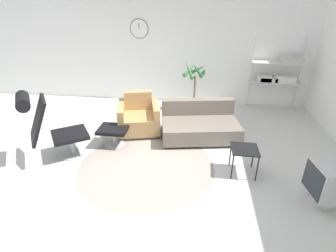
{
  "coord_description": "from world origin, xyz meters",
  "views": [
    {
      "loc": [
        0.86,
        -3.63,
        2.45
      ],
      "look_at": [
        0.35,
        0.25,
        0.55
      ],
      "focal_mm": 28.0,
      "sensor_mm": 36.0,
      "label": 1
    }
  ],
  "objects_px": {
    "side_table": "(245,152)",
    "potted_plant": "(195,85)",
    "lounge_chair": "(47,122)",
    "couch_low": "(199,125)",
    "crt_television": "(328,183)",
    "armchair_red": "(139,118)",
    "ottoman": "(113,132)",
    "shelf_unit": "(278,75)"
  },
  "relations": [
    {
      "from": "side_table",
      "to": "potted_plant",
      "type": "xyz_separation_m",
      "value": [
        -0.85,
        2.54,
        0.24
      ]
    },
    {
      "from": "lounge_chair",
      "to": "couch_low",
      "type": "bearing_deg",
      "value": 80.46
    },
    {
      "from": "couch_low",
      "to": "crt_television",
      "type": "bearing_deg",
      "value": 124.75
    },
    {
      "from": "lounge_chair",
      "to": "armchair_red",
      "type": "relative_size",
      "value": 1.23
    },
    {
      "from": "lounge_chair",
      "to": "crt_television",
      "type": "distance_m",
      "value": 4.16
    },
    {
      "from": "side_table",
      "to": "potted_plant",
      "type": "relative_size",
      "value": 0.36
    },
    {
      "from": "armchair_red",
      "to": "ottoman",
      "type": "bearing_deg",
      "value": 46.88
    },
    {
      "from": "shelf_unit",
      "to": "potted_plant",
      "type": "bearing_deg",
      "value": -171.46
    },
    {
      "from": "shelf_unit",
      "to": "ottoman",
      "type": "bearing_deg",
      "value": -146.15
    },
    {
      "from": "lounge_chair",
      "to": "ottoman",
      "type": "bearing_deg",
      "value": 90.0
    },
    {
      "from": "side_table",
      "to": "potted_plant",
      "type": "height_order",
      "value": "potted_plant"
    },
    {
      "from": "ottoman",
      "to": "couch_low",
      "type": "relative_size",
      "value": 0.33
    },
    {
      "from": "side_table",
      "to": "armchair_red",
      "type": "bearing_deg",
      "value": 147.69
    },
    {
      "from": "potted_plant",
      "to": "shelf_unit",
      "type": "xyz_separation_m",
      "value": [
        1.92,
        0.29,
        0.24
      ]
    },
    {
      "from": "lounge_chair",
      "to": "crt_television",
      "type": "bearing_deg",
      "value": 47.45
    },
    {
      "from": "ottoman",
      "to": "side_table",
      "type": "relative_size",
      "value": 1.22
    },
    {
      "from": "lounge_chair",
      "to": "side_table",
      "type": "bearing_deg",
      "value": 55.07
    },
    {
      "from": "couch_low",
      "to": "side_table",
      "type": "distance_m",
      "value": 1.35
    },
    {
      "from": "crt_television",
      "to": "couch_low",
      "type": "bearing_deg",
      "value": 37.42
    },
    {
      "from": "shelf_unit",
      "to": "side_table",
      "type": "bearing_deg",
      "value": -110.63
    },
    {
      "from": "ottoman",
      "to": "potted_plant",
      "type": "xyz_separation_m",
      "value": [
        1.4,
        1.94,
        0.35
      ]
    },
    {
      "from": "ottoman",
      "to": "armchair_red",
      "type": "bearing_deg",
      "value": 60.84
    },
    {
      "from": "ottoman",
      "to": "couch_low",
      "type": "bearing_deg",
      "value": 19.3
    },
    {
      "from": "shelf_unit",
      "to": "crt_television",
      "type": "bearing_deg",
      "value": -91.28
    },
    {
      "from": "side_table",
      "to": "shelf_unit",
      "type": "height_order",
      "value": "shelf_unit"
    },
    {
      "from": "lounge_chair",
      "to": "ottoman",
      "type": "xyz_separation_m",
      "value": [
        0.86,
        0.6,
        -0.43
      ]
    },
    {
      "from": "couch_low",
      "to": "side_table",
      "type": "relative_size",
      "value": 3.67
    },
    {
      "from": "ottoman",
      "to": "side_table",
      "type": "distance_m",
      "value": 2.34
    },
    {
      "from": "ottoman",
      "to": "potted_plant",
      "type": "distance_m",
      "value": 2.42
    },
    {
      "from": "lounge_chair",
      "to": "ottoman",
      "type": "height_order",
      "value": "lounge_chair"
    },
    {
      "from": "ottoman",
      "to": "side_table",
      "type": "xyz_separation_m",
      "value": [
        2.25,
        -0.6,
        0.12
      ]
    },
    {
      "from": "side_table",
      "to": "shelf_unit",
      "type": "distance_m",
      "value": 3.06
    },
    {
      "from": "lounge_chair",
      "to": "shelf_unit",
      "type": "relative_size",
      "value": 0.7
    },
    {
      "from": "potted_plant",
      "to": "shelf_unit",
      "type": "relative_size",
      "value": 0.7
    },
    {
      "from": "side_table",
      "to": "shelf_unit",
      "type": "xyz_separation_m",
      "value": [
        1.06,
        2.83,
        0.47
      ]
    },
    {
      "from": "lounge_chair",
      "to": "side_table",
      "type": "distance_m",
      "value": 3.13
    },
    {
      "from": "crt_television",
      "to": "potted_plant",
      "type": "distance_m",
      "value": 3.61
    },
    {
      "from": "armchair_red",
      "to": "side_table",
      "type": "height_order",
      "value": "armchair_red"
    },
    {
      "from": "lounge_chair",
      "to": "shelf_unit",
      "type": "distance_m",
      "value": 5.05
    },
    {
      "from": "crt_television",
      "to": "shelf_unit",
      "type": "relative_size",
      "value": 0.35
    },
    {
      "from": "armchair_red",
      "to": "couch_low",
      "type": "bearing_deg",
      "value": 163.12
    },
    {
      "from": "lounge_chair",
      "to": "potted_plant",
      "type": "height_order",
      "value": "potted_plant"
    }
  ]
}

